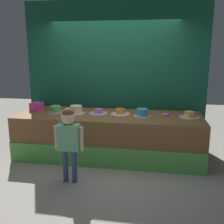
% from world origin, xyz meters
% --- Properties ---
extents(ground_plane, '(12.00, 12.00, 0.00)m').
position_xyz_m(ground_plane, '(0.00, 0.00, 0.00)').
color(ground_plane, gray).
extents(stage_platform, '(3.35, 1.11, 0.80)m').
position_xyz_m(stage_platform, '(0.00, 0.54, 0.40)').
color(stage_platform, brown).
rests_on(stage_platform, ground_plane).
extents(curtain_backdrop, '(3.60, 0.08, 2.89)m').
position_xyz_m(curtain_backdrop, '(0.00, 1.19, 1.45)').
color(curtain_backdrop, '#144C38').
rests_on(curtain_backdrop, ground_plane).
extents(child_figure, '(0.44, 0.20, 1.14)m').
position_xyz_m(child_figure, '(-0.39, -0.54, 0.74)').
color(child_figure, '#3F4C8C').
rests_on(child_figure, ground_plane).
extents(pink_box, '(0.24, 0.23, 0.17)m').
position_xyz_m(pink_box, '(-1.43, 0.61, 0.88)').
color(pink_box, '#E53BA0').
rests_on(pink_box, stage_platform).
extents(donut, '(0.14, 0.14, 0.04)m').
position_xyz_m(donut, '(1.02, 0.64, 0.82)').
color(donut, '#CC66D8').
rests_on(donut, stage_platform).
extents(cake_far_left, '(0.30, 0.30, 0.16)m').
position_xyz_m(cake_far_left, '(-1.02, 0.56, 0.86)').
color(cake_far_left, silver).
rests_on(cake_far_left, stage_platform).
extents(cake_left, '(0.32, 0.32, 0.19)m').
position_xyz_m(cake_left, '(-0.61, 0.54, 0.87)').
color(cake_left, white).
rests_on(cake_left, stage_platform).
extents(cake_center_left, '(0.34, 0.34, 0.09)m').
position_xyz_m(cake_center_left, '(-0.20, 0.60, 0.83)').
color(cake_center_left, silver).
rests_on(cake_center_left, stage_platform).
extents(cake_center_right, '(0.36, 0.36, 0.14)m').
position_xyz_m(cake_center_right, '(0.20, 0.61, 0.84)').
color(cake_center_right, silver).
rests_on(cake_center_right, stage_platform).
extents(cake_right, '(0.30, 0.30, 0.14)m').
position_xyz_m(cake_right, '(0.61, 0.52, 0.86)').
color(cake_right, silver).
rests_on(cake_right, stage_platform).
extents(cake_far_right, '(0.36, 0.36, 0.10)m').
position_xyz_m(cake_far_right, '(1.43, 0.57, 0.84)').
color(cake_far_right, silver).
rests_on(cake_far_right, stage_platform).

